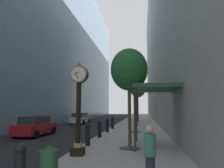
{
  "coord_description": "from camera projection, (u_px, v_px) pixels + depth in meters",
  "views": [
    {
      "loc": [
        3.47,
        -2.02,
        2.22
      ],
      "look_at": [
        0.81,
        16.33,
        4.39
      ],
      "focal_mm": 33.34,
      "sensor_mm": 36.0,
      "label": 1
    }
  ],
  "objects": [
    {
      "name": "bollard_fourth",
      "position": [
        100.0,
        129.0,
        14.96
      ],
      "size": [
        0.29,
        0.29,
        1.2
      ],
      "color": "black",
      "rests_on": "sidewalk_right"
    },
    {
      "name": "sidewalk_right",
      "position": [
        137.0,
        123.0,
        31.33
      ],
      "size": [
        5.41,
        80.0,
        0.14
      ],
      "primitive_type": "cube",
      "color": "#9E998E",
      "rests_on": "ground"
    },
    {
      "name": "pedestrian_walking",
      "position": [
        150.0,
        153.0,
        5.77
      ],
      "size": [
        0.35,
        0.35,
        1.61
      ],
      "color": "#23232D",
      "rests_on": "sidewalk_right"
    },
    {
      "name": "bollard_sixth",
      "position": [
        113.0,
        122.0,
        21.47
      ],
      "size": [
        0.29,
        0.29,
        1.2
      ],
      "color": "black",
      "rests_on": "sidewalk_right"
    },
    {
      "name": "storefront_awning",
      "position": [
        154.0,
        89.0,
        11.75
      ],
      "size": [
        2.4,
        3.6,
        3.3
      ],
      "color": "#235138",
      "rests_on": "sidewalk_right"
    },
    {
      "name": "street_clock",
      "position": [
        79.0,
        103.0,
        9.49
      ],
      "size": [
        0.84,
        0.55,
        4.22
      ],
      "color": "black",
      "rests_on": "sidewalk_right"
    },
    {
      "name": "street_tree_far",
      "position": [
        138.0,
        89.0,
        33.89
      ],
      "size": [
        2.55,
        2.55,
        6.77
      ],
      "color": "#333335",
      "rests_on": "sidewalk_right"
    },
    {
      "name": "car_white_mid",
      "position": [
        80.0,
        118.0,
        30.19
      ],
      "size": [
        2.08,
        4.7,
        1.57
      ],
      "color": "silver",
      "rests_on": "ground"
    },
    {
      "name": "car_red_near",
      "position": [
        35.0,
        126.0,
        16.82
      ],
      "size": [
        2.03,
        4.26,
        1.58
      ],
      "color": "#AD191E",
      "rests_on": "ground"
    },
    {
      "name": "building_block_right",
      "position": [
        183.0,
        27.0,
        32.02
      ],
      "size": [
        9.0,
        80.0,
        29.45
      ],
      "color": "gray",
      "rests_on": "ground"
    },
    {
      "name": "street_tree_mid_near",
      "position": [
        134.0,
        75.0,
        18.88
      ],
      "size": [
        1.87,
        1.87,
        6.22
      ],
      "color": "#333335",
      "rests_on": "sidewalk_right"
    },
    {
      "name": "street_tree_mid_far",
      "position": [
        136.0,
        84.0,
        26.38
      ],
      "size": [
        1.8,
        1.8,
        6.26
      ],
      "color": "#333335",
      "rests_on": "sidewalk_right"
    },
    {
      "name": "trash_bin",
      "position": [
        49.0,
        164.0,
        5.75
      ],
      "size": [
        0.53,
        0.53,
        1.05
      ],
      "color": "#234C33",
      "rests_on": "sidewalk_right"
    },
    {
      "name": "building_block_left",
      "position": [
        46.0,
        33.0,
        35.24
      ],
      "size": [
        9.0,
        80.0,
        29.94
      ],
      "color": "#758EA8",
      "rests_on": "ground"
    },
    {
      "name": "ground_plane",
      "position": [
        117.0,
        124.0,
        28.76
      ],
      "size": [
        110.0,
        110.0,
        0.0
      ],
      "primitive_type": "plane",
      "color": "black",
      "rests_on": "ground"
    },
    {
      "name": "bollard_third",
      "position": [
        88.0,
        134.0,
        11.71
      ],
      "size": [
        0.29,
        0.29,
        1.2
      ],
      "color": "black",
      "rests_on": "sidewalk_right"
    },
    {
      "name": "bollard_fifth",
      "position": [
        107.0,
        125.0,
        18.22
      ],
      "size": [
        0.29,
        0.29,
        1.2
      ],
      "color": "black",
      "rests_on": "sidewalk_right"
    },
    {
      "name": "bollard_nearest",
      "position": [
        20.0,
        166.0,
        5.2
      ],
      "size": [
        0.29,
        0.29,
        1.2
      ],
      "color": "black",
      "rests_on": "sidewalk_right"
    },
    {
      "name": "street_tree_near",
      "position": [
        129.0,
        70.0,
        11.28
      ],
      "size": [
        2.01,
        2.01,
        5.33
      ],
      "color": "#333335",
      "rests_on": "sidewalk_right"
    }
  ]
}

